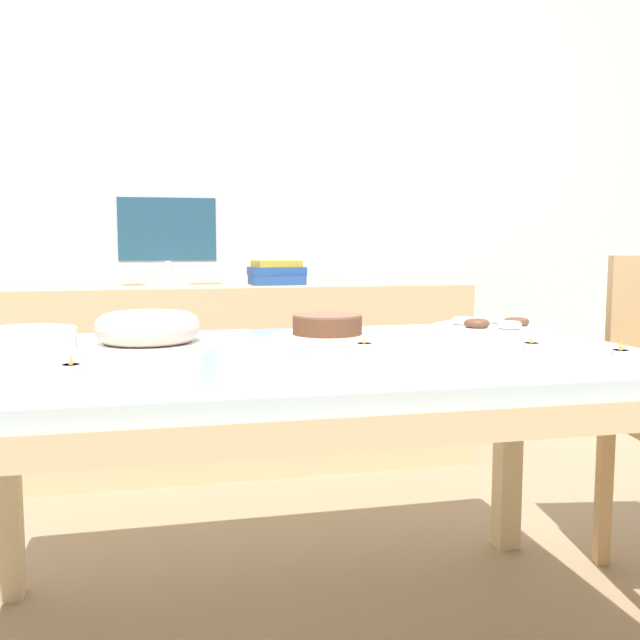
{
  "coord_description": "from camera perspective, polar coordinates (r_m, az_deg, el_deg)",
  "views": [
    {
      "loc": [
        -0.33,
        -1.6,
        0.98
      ],
      "look_at": [
        0.06,
        0.12,
        0.78
      ],
      "focal_mm": 40.0,
      "sensor_mm": 36.0,
      "label": 1
    }
  ],
  "objects": [
    {
      "name": "cake_chocolate_round",
      "position": [
        1.88,
        0.59,
        -0.7
      ],
      "size": [
        0.3,
        0.3,
        0.06
      ],
      "color": "white",
      "rests_on": "dining_table"
    },
    {
      "name": "pastry_platter",
      "position": [
        2.12,
        13.55,
        -0.5
      ],
      "size": [
        0.34,
        0.34,
        0.04
      ],
      "color": "white",
      "rests_on": "dining_table"
    },
    {
      "name": "book_stack",
      "position": [
        3.1,
        -3.49,
        3.76
      ],
      "size": [
        0.24,
        0.18,
        0.1
      ],
      "color": "#23478C",
      "rests_on": "sideboard"
    },
    {
      "name": "plate_stack",
      "position": [
        1.64,
        -22.45,
        -1.87
      ],
      "size": [
        0.21,
        0.21,
        0.07
      ],
      "color": "white",
      "rests_on": "dining_table"
    },
    {
      "name": "dining_table",
      "position": [
        1.67,
        -1.14,
        -5.43
      ],
      "size": [
        1.62,
        0.97,
        0.72
      ],
      "color": "silver",
      "rests_on": "ground"
    },
    {
      "name": "computer_monitor",
      "position": [
        3.05,
        -12.09,
        6.24
      ],
      "size": [
        0.42,
        0.2,
        0.38
      ],
      "color": "silver",
      "rests_on": "sideboard"
    },
    {
      "name": "sideboard",
      "position": [
        3.13,
        -6.62,
        -4.5
      ],
      "size": [
        2.01,
        0.44,
        0.8
      ],
      "color": "#D1B284",
      "rests_on": "ground"
    },
    {
      "name": "tealight_centre",
      "position": [
        1.76,
        16.56,
        -1.96
      ],
      "size": [
        0.04,
        0.04,
        0.04
      ],
      "color": "silver",
      "rests_on": "dining_table"
    },
    {
      "name": "tealight_near_front",
      "position": [
        1.47,
        -19.29,
        -3.6
      ],
      "size": [
        0.04,
        0.04,
        0.04
      ],
      "color": "silver",
      "rests_on": "dining_table"
    },
    {
      "name": "tealight_right_edge",
      "position": [
        1.71,
        22.91,
        -2.42
      ],
      "size": [
        0.04,
        0.04,
        0.04
      ],
      "color": "silver",
      "rests_on": "dining_table"
    },
    {
      "name": "tealight_left_edge",
      "position": [
        1.69,
        3.57,
        -2.07
      ],
      "size": [
        0.04,
        0.04,
        0.04
      ],
      "color": "silver",
      "rests_on": "dining_table"
    },
    {
      "name": "cake_golden_bundt",
      "position": [
        1.77,
        -13.62,
        -0.81
      ],
      "size": [
        0.29,
        0.29,
        0.09
      ],
      "color": "white",
      "rests_on": "dining_table"
    },
    {
      "name": "wall_back",
      "position": [
        3.39,
        -7.39,
        11.62
      ],
      "size": [
        8.0,
        0.1,
        2.6
      ],
      "primitive_type": "cube",
      "color": "white",
      "rests_on": "ground"
    }
  ]
}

